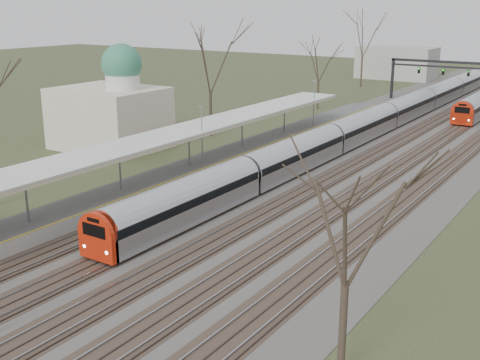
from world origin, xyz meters
name	(u,v)px	position (x,y,z in m)	size (l,w,h in m)	color
track_bed	(387,143)	(0.26, 55.00, 0.06)	(24.00, 160.00, 0.22)	#474442
platform	(214,162)	(-9.05, 37.50, 0.50)	(3.50, 69.00, 1.00)	#9E9B93
canopy	(181,133)	(-9.05, 32.99, 3.93)	(4.10, 50.00, 3.11)	slate
dome_building	(111,111)	(-21.71, 38.00, 3.72)	(10.00, 8.00, 10.30)	beige
signal_gantry	(464,70)	(0.29, 84.99, 4.91)	(21.00, 0.59, 6.08)	black
tree_west_far	(210,62)	(-17.00, 48.00, 8.02)	(5.50, 5.50, 11.33)	#2D231C
tree_east_near	(349,217)	(13.00, 15.00, 6.55)	(4.50, 4.50, 9.27)	#2D231C
train_near	(386,116)	(-2.50, 62.13, 1.48)	(2.62, 90.21, 3.05)	#ACAEB6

